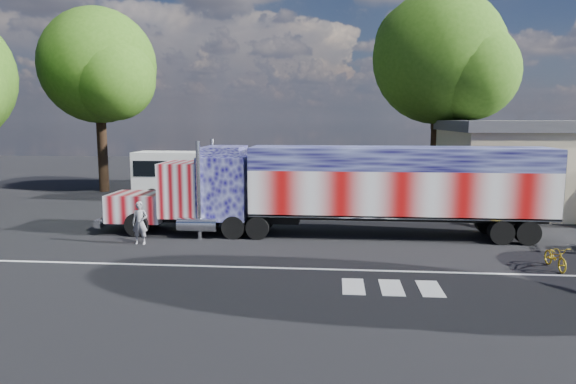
# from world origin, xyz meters

# --- Properties ---
(ground) EXTENTS (100.00, 100.00, 0.00)m
(ground) POSITION_xyz_m (0.00, 0.00, 0.00)
(ground) COLOR black
(lane_markings) EXTENTS (30.00, 2.67, 0.01)m
(lane_markings) POSITION_xyz_m (1.71, -3.77, 0.01)
(lane_markings) COLOR silver
(lane_markings) RESTS_ON ground
(semi_truck) EXTENTS (20.38, 3.22, 4.35)m
(semi_truck) POSITION_xyz_m (2.49, 2.50, 2.24)
(semi_truck) COLOR black
(semi_truck) RESTS_ON ground
(coach_bus) EXTENTS (10.90, 2.54, 3.17)m
(coach_bus) POSITION_xyz_m (-5.33, 11.89, 1.64)
(coach_bus) COLOR white
(coach_bus) RESTS_ON ground
(woman) EXTENTS (0.67, 0.44, 1.84)m
(woman) POSITION_xyz_m (-6.05, 0.03, 0.92)
(woman) COLOR slate
(woman) RESTS_ON ground
(bicycle) EXTENTS (0.64, 1.65, 0.85)m
(bicycle) POSITION_xyz_m (10.02, -2.19, 0.43)
(bicycle) COLOR gold
(bicycle) RESTS_ON ground
(tree_ne_a) EXTENTS (9.28, 8.84, 13.77)m
(tree_ne_a) POSITION_xyz_m (9.19, 15.27, 9.29)
(tree_ne_a) COLOR black
(tree_ne_a) RESTS_ON ground
(tree_nw_a) EXTENTS (8.54, 8.14, 13.12)m
(tree_nw_a) POSITION_xyz_m (-14.60, 15.37, 8.98)
(tree_nw_a) COLOR black
(tree_nw_a) RESTS_ON ground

